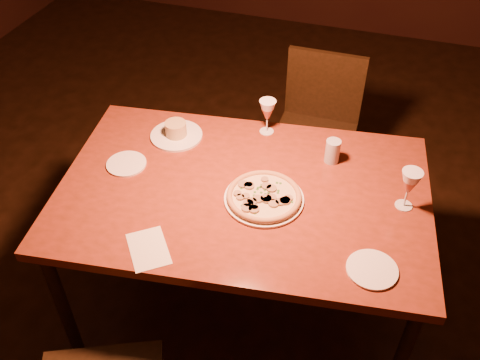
% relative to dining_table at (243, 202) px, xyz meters
% --- Properties ---
extents(floor, '(7.00, 7.00, 0.00)m').
position_rel_dining_table_xyz_m(floor, '(-0.09, -0.13, -0.76)').
color(floor, black).
rests_on(floor, ground).
extents(dining_table, '(1.67, 1.19, 0.83)m').
position_rel_dining_table_xyz_m(dining_table, '(0.00, 0.00, 0.00)').
color(dining_table, maroon).
rests_on(dining_table, floor).
extents(chair_far, '(0.45, 0.45, 0.93)m').
position_rel_dining_table_xyz_m(chair_far, '(0.15, 0.98, -0.24)').
color(chair_far, black).
rests_on(chair_far, floor).
extents(pizza_plate, '(0.33, 0.33, 0.04)m').
position_rel_dining_table_xyz_m(pizza_plate, '(0.10, -0.04, 0.09)').
color(pizza_plate, white).
rests_on(pizza_plate, dining_table).
extents(ramekin_saucer, '(0.25, 0.25, 0.08)m').
position_rel_dining_table_xyz_m(ramekin_saucer, '(-0.41, 0.26, 0.10)').
color(ramekin_saucer, white).
rests_on(ramekin_saucer, dining_table).
extents(wine_glass_far, '(0.08, 0.08, 0.17)m').
position_rel_dining_table_xyz_m(wine_glass_far, '(-0.02, 0.42, 0.16)').
color(wine_glass_far, '#BA624D').
rests_on(wine_glass_far, dining_table).
extents(wine_glass_right, '(0.08, 0.08, 0.18)m').
position_rel_dining_table_xyz_m(wine_glass_right, '(0.65, 0.11, 0.17)').
color(wine_glass_right, '#BA624D').
rests_on(wine_glass_right, dining_table).
extents(water_tumbler, '(0.07, 0.07, 0.11)m').
position_rel_dining_table_xyz_m(water_tumbler, '(0.32, 0.30, 0.13)').
color(water_tumbler, '#B2B9C2').
rests_on(water_tumbler, dining_table).
extents(side_plate_left, '(0.18, 0.18, 0.01)m').
position_rel_dining_table_xyz_m(side_plate_left, '(-0.54, -0.00, 0.08)').
color(side_plate_left, white).
rests_on(side_plate_left, dining_table).
extents(side_plate_near, '(0.19, 0.19, 0.01)m').
position_rel_dining_table_xyz_m(side_plate_near, '(0.57, -0.27, 0.08)').
color(side_plate_near, white).
rests_on(side_plate_near, dining_table).
extents(menu_card, '(0.23, 0.24, 0.00)m').
position_rel_dining_table_xyz_m(menu_card, '(-0.24, -0.42, 0.07)').
color(menu_card, white).
rests_on(menu_card, dining_table).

